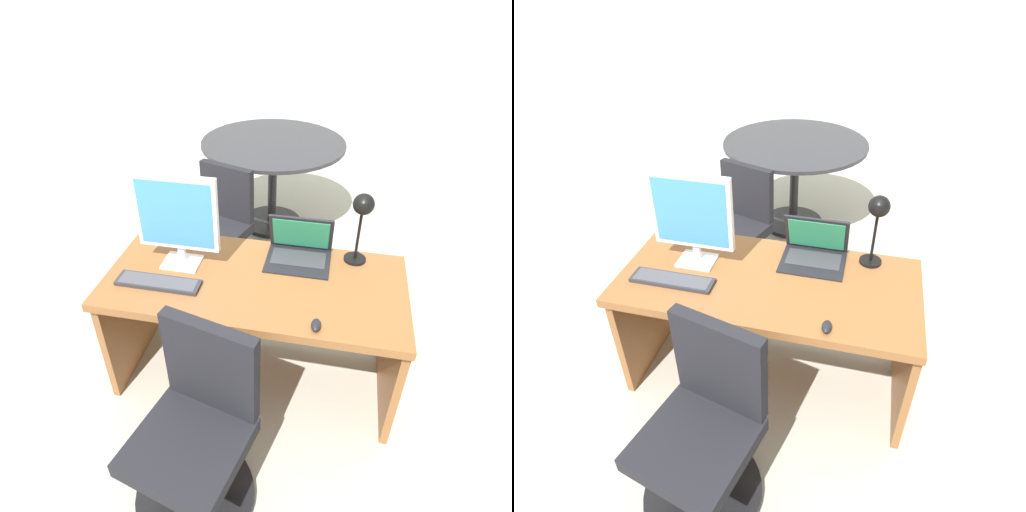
# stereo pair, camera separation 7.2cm
# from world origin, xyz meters

# --- Properties ---
(ground) EXTENTS (12.00, 12.00, 0.00)m
(ground) POSITION_xyz_m (0.00, 1.50, 0.00)
(ground) COLOR #B7B2A3
(back_wall) EXTENTS (10.00, 0.10, 2.80)m
(back_wall) POSITION_xyz_m (0.00, 3.30, 1.40)
(back_wall) COLOR silver
(back_wall) RESTS_ON ground
(desk) EXTENTS (1.56, 0.73, 0.74)m
(desk) POSITION_xyz_m (0.00, 0.04, 0.54)
(desk) COLOR brown
(desk) RESTS_ON ground
(monitor) EXTENTS (0.43, 0.16, 0.52)m
(monitor) POSITION_xyz_m (-0.42, 0.06, 1.04)
(monitor) COLOR silver
(monitor) RESTS_ON desk
(laptop) EXTENTS (0.35, 0.28, 0.25)m
(laptop) POSITION_xyz_m (0.20, 0.25, 0.82)
(laptop) COLOR black
(laptop) RESTS_ON desk
(keyboard) EXTENTS (0.44, 0.11, 0.02)m
(keyboard) POSITION_xyz_m (-0.47, -0.14, 0.75)
(keyboard) COLOR #2D2D33
(keyboard) RESTS_ON desk
(mouse) EXTENTS (0.05, 0.08, 0.04)m
(mouse) POSITION_xyz_m (0.34, -0.30, 0.76)
(mouse) COLOR black
(mouse) RESTS_ON desk
(desk_lamp) EXTENTS (0.12, 0.14, 0.42)m
(desk_lamp) POSITION_xyz_m (0.51, 0.25, 1.05)
(desk_lamp) COLOR black
(desk_lamp) RESTS_ON desk
(office_chair) EXTENTS (0.56, 0.57, 0.93)m
(office_chair) POSITION_xyz_m (-0.11, -0.72, 0.38)
(office_chair) COLOR black
(office_chair) RESTS_ON ground
(meeting_table) EXTENTS (1.24, 1.24, 0.81)m
(meeting_table) POSITION_xyz_m (-0.21, 1.81, 0.61)
(meeting_table) COLOR black
(meeting_table) RESTS_ON ground
(meeting_chair_near) EXTENTS (0.58, 0.60, 0.86)m
(meeting_chair_near) POSITION_xyz_m (-0.50, 0.96, 0.35)
(meeting_chair_near) COLOR black
(meeting_chair_near) RESTS_ON ground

